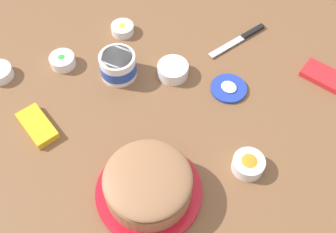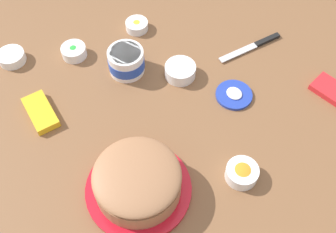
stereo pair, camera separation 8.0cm
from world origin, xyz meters
The scene contains 11 objects.
ground_plane centered at (0.00, 0.00, 0.00)m, with size 1.54×1.54×0.00m, color brown.
frosted_cake centered at (-0.20, 0.28, 0.05)m, with size 0.28×0.28×0.11m.
frosting_tub centered at (0.17, 0.09, 0.04)m, with size 0.11×0.11×0.08m.
frosting_tub_lid centered at (-0.10, -0.12, 0.01)m, with size 0.11×0.11×0.02m.
spreading_knife centered at (0.02, -0.32, 0.01)m, with size 0.04×0.24×0.01m.
sprinkle_bowl_green centered at (0.32, 0.20, 0.02)m, with size 0.08×0.08×0.04m.
sprinkle_bowl_yellow centered at (0.31, -0.04, 0.02)m, with size 0.08×0.08×0.03m.
sprinkle_bowl_blue centered at (0.06, -0.04, 0.02)m, with size 0.10×0.10×0.04m.
sprinkle_bowl_orange centered at (-0.32, 0.04, 0.02)m, with size 0.09×0.09×0.04m.
candy_box_lower centered at (0.17, 0.39, 0.01)m, with size 0.14×0.07×0.02m, color yellow.
candy_box_upper centered at (-0.27, -0.38, 0.01)m, with size 0.14×0.08×0.02m, color red.
Camera 1 is at (-0.54, 0.53, 0.98)m, focal length 43.22 mm.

